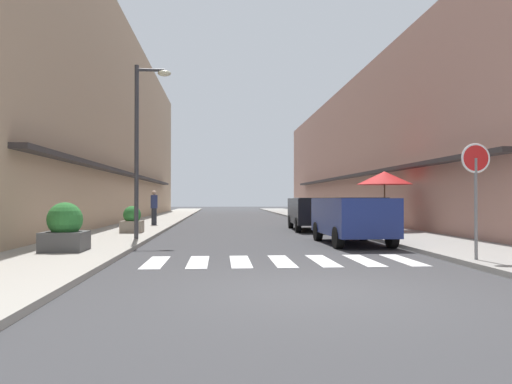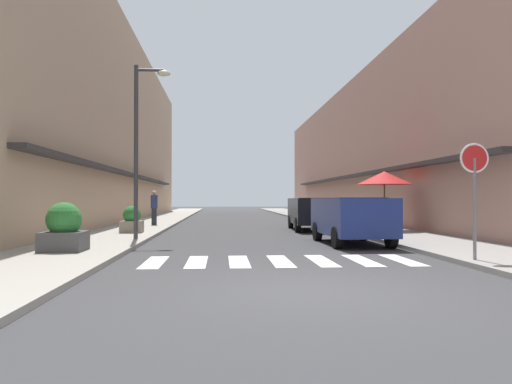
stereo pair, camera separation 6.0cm
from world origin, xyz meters
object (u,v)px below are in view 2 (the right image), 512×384
street_lamp (142,133)px  planter_midblock (132,221)px  parked_car_mid (312,210)px  planter_corner (64,229)px  parked_car_near (351,215)px  round_street_sign (474,170)px  cafe_umbrella (384,178)px  pedestrian_walking_near (154,207)px

street_lamp → planter_midblock: bearing=105.9°
parked_car_mid → planter_corner: 12.28m
parked_car_near → parked_car_mid: bearing=90.0°
round_street_sign → planter_midblock: size_ratio=2.45×
street_lamp → planter_corner: (-1.33, -3.66, -2.91)m
parked_car_near → cafe_umbrella: bearing=60.8°
parked_car_near → parked_car_mid: (0.00, 6.79, 0.00)m
planter_corner → pedestrian_walking_near: (0.61, 12.07, 0.35)m
round_street_sign → pedestrian_walking_near: (-8.82, 14.50, -1.02)m
parked_car_near → planter_midblock: (-7.55, 4.12, -0.34)m
planter_midblock → cafe_umbrella: bearing=4.0°
round_street_sign → pedestrian_walking_near: round_street_sign is taller
parked_car_near → planter_corner: 8.42m
pedestrian_walking_near → planter_corner: bearing=1.9°
cafe_umbrella → street_lamp: bearing=-158.7°
pedestrian_walking_near → cafe_umbrella: bearing=69.7°
parked_car_near → cafe_umbrella: (2.71, 4.84, 1.37)m
parked_car_mid → planter_midblock: size_ratio=4.40×
cafe_umbrella → pedestrian_walking_near: (-10.14, 4.74, -1.26)m
cafe_umbrella → planter_corner: (-10.75, -7.33, -1.62)m
street_lamp → cafe_umbrella: 10.19m
parked_car_near → parked_car_mid: size_ratio=0.90×
parked_car_near → planter_midblock: bearing=151.4°
planter_midblock → street_lamp: bearing=-74.1°
planter_corner → pedestrian_walking_near: bearing=87.1°
street_lamp → planter_corner: size_ratio=4.65×
parked_car_mid → round_street_sign: bearing=-83.3°
parked_car_near → pedestrian_walking_near: bearing=127.8°
round_street_sign → parked_car_near: bearing=105.7°
cafe_umbrella → parked_car_mid: bearing=144.2°
street_lamp → planter_midblock: street_lamp is taller
planter_midblock → parked_car_near: bearing=-28.6°
street_lamp → cafe_umbrella: (9.42, 3.67, -1.30)m
parked_car_near → round_street_sign: bearing=-74.3°
parked_car_near → pedestrian_walking_near: size_ratio=2.39×
cafe_umbrella → planter_midblock: size_ratio=2.38×
parked_car_near → planter_corner: parked_car_near is taller
street_lamp → cafe_umbrella: bearing=21.3°
planter_corner → planter_midblock: 6.63m
parked_car_mid → planter_midblock: (-7.55, -2.67, -0.34)m
parked_car_near → cafe_umbrella: 5.71m
cafe_umbrella → pedestrian_walking_near: cafe_umbrella is taller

